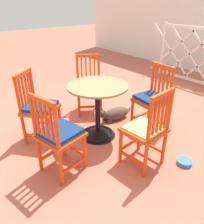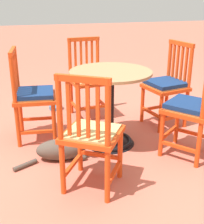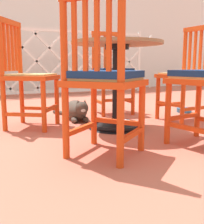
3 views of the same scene
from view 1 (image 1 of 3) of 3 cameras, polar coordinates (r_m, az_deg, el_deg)
The scene contains 9 objects.
ground_plane at distance 3.07m, azimuth -2.32°, elevation -5.87°, with size 24.00×24.00×0.00m, color #BC604C.
cafe_table at distance 2.92m, azimuth -1.09°, elevation -1.28°, with size 0.76×0.76×0.73m.
orange_chair_tucked_in at distance 2.28m, azimuth -11.07°, elevation -5.94°, with size 0.47×0.47×0.91m.
orange_chair_near_fence at distance 2.39m, azimuth 11.33°, elevation -4.75°, with size 0.43×0.43×0.91m.
orange_chair_by_planter at distance 3.10m, azimuth 12.76°, elevation 3.15°, with size 0.44×0.44×0.91m.
orange_chair_at_corner at distance 3.54m, azimuth -3.40°, elevation 6.61°, with size 0.55×0.55×0.91m.
orange_chair_facing_out at distance 2.89m, azimuth -15.99°, elevation 0.91°, with size 0.56×0.56×0.91m.
tabby_cat at distance 3.41m, azimuth 3.21°, elevation -0.48°, with size 0.26×0.74×0.23m.
pet_water_bowl at distance 2.73m, azimuth 20.53°, elevation -12.03°, with size 0.17×0.17×0.05m, color teal.
Camera 1 is at (2.08, -1.52, 1.67)m, focal length 35.41 mm.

